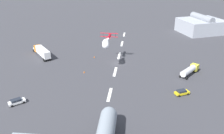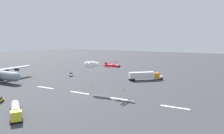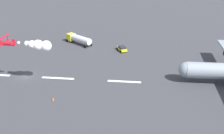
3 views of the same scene
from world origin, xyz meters
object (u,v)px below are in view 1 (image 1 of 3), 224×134
(fuel_tanker_truck, at_px, (190,70))
(traffic_cone_near, at_px, (94,57))
(airport_staff_sedan, at_px, (182,92))
(stunt_biplane_red, at_px, (106,42))
(traffic_cone_far, at_px, (84,72))
(semi_truck_orange, at_px, (42,51))
(followme_car_yellow, at_px, (17,101))

(fuel_tanker_truck, bearing_deg, traffic_cone_near, -108.73)
(fuel_tanker_truck, height_order, airport_staff_sedan, fuel_tanker_truck)
(stunt_biplane_red, height_order, fuel_tanker_truck, stunt_biplane_red)
(stunt_biplane_red, distance_m, airport_staff_sedan, 31.72)
(fuel_tanker_truck, relative_size, traffic_cone_near, 12.60)
(traffic_cone_near, distance_m, traffic_cone_far, 14.76)
(airport_staff_sedan, relative_size, traffic_cone_near, 6.24)
(fuel_tanker_truck, relative_size, airport_staff_sedan, 2.02)
(airport_staff_sedan, bearing_deg, semi_truck_orange, -116.10)
(fuel_tanker_truck, height_order, followme_car_yellow, fuel_tanker_truck)
(fuel_tanker_truck, bearing_deg, semi_truck_orange, -101.28)
(traffic_cone_far, bearing_deg, followme_car_yellow, -32.15)
(semi_truck_orange, height_order, fuel_tanker_truck, semi_truck_orange)
(semi_truck_orange, bearing_deg, traffic_cone_near, 91.61)
(followme_car_yellow, distance_m, traffic_cone_near, 39.76)
(traffic_cone_near, bearing_deg, followme_car_yellow, -21.97)
(semi_truck_orange, bearing_deg, airport_staff_sedan, 63.90)
(followme_car_yellow, bearing_deg, semi_truck_orange, -168.95)
(stunt_biplane_red, distance_m, fuel_tanker_truck, 30.76)
(fuel_tanker_truck, relative_size, followme_car_yellow, 2.10)
(followme_car_yellow, bearing_deg, fuel_tanker_truck, 116.05)
(semi_truck_orange, distance_m, fuel_tanker_truck, 58.85)
(fuel_tanker_truck, height_order, traffic_cone_near, fuel_tanker_truck)
(stunt_biplane_red, bearing_deg, airport_staff_sedan, 54.32)
(stunt_biplane_red, distance_m, traffic_cone_near, 14.23)
(followme_car_yellow, relative_size, airport_staff_sedan, 0.96)
(traffic_cone_near, bearing_deg, stunt_biplane_red, 35.35)
(stunt_biplane_red, xyz_separation_m, traffic_cone_near, (-8.78, -6.22, -9.31))
(semi_truck_orange, height_order, traffic_cone_far, semi_truck_orange)
(traffic_cone_far, bearing_deg, fuel_tanker_truck, 94.07)
(stunt_biplane_red, relative_size, airport_staff_sedan, 3.12)
(stunt_biplane_red, relative_size, fuel_tanker_truck, 1.55)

